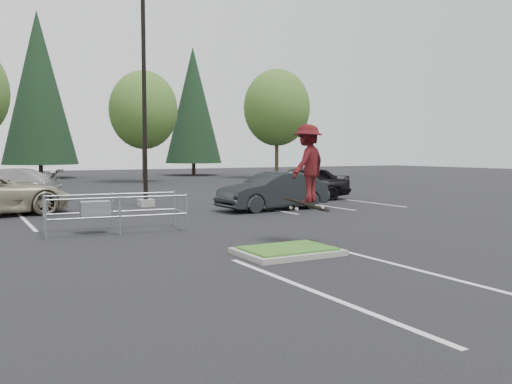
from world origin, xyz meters
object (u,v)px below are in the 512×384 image
car_r_black (301,183)px  car_far_silver (5,184)px  skateboarder (307,164)px  decid_c (143,113)px  light_pole (144,98)px  cart_corral (100,209)px  decid_d (277,110)px  car_r_charc (273,191)px  conif_c (193,105)px  conif_b (39,88)px

car_r_black → car_far_silver: size_ratio=0.91×
skateboarder → car_r_black: bearing=-150.2°
decid_c → car_r_black: decid_c is taller
car_r_black → car_far_silver: 14.05m
light_pole → cart_corral: size_ratio=2.55×
decid_d → car_r_black: bearing=-117.9°
decid_c → car_r_black: size_ratio=1.76×
car_r_charc → car_far_silver: car_far_silver is taller
light_pole → conif_c: (13.50, 27.50, 2.29)m
decid_c → cart_corral: 26.54m
conif_b → conif_c: conif_b is taller
decid_c → skateboarder: bearing=-99.4°
conif_c → car_r_black: 29.26m
cart_corral → car_r_charc: 8.05m
light_pole → decid_c: bearing=72.9°
cart_corral → car_far_silver: bearing=102.2°
conif_b → decid_d: bearing=-29.5°
car_r_charc → decid_d: bearing=144.3°
decid_c → decid_d: size_ratio=0.89×
decid_d → car_far_silver: size_ratio=1.80×
decid_c → conif_c: (8.01, 9.67, 1.59)m
decid_c → light_pole: bearing=-107.1°
conif_c → skateboarder: bearing=-108.4°
skateboarder → car_r_charc: skateboarder is taller
light_pole → decid_c: size_ratio=1.21×
conif_b → car_r_black: (8.00, -29.00, -7.04)m
light_pole → car_r_black: 8.40m
cart_corral → car_r_charc: size_ratio=0.87×
conif_c → car_r_charc: size_ratio=2.74×
decid_c → car_far_silver: decid_c is taller
conif_b → conif_c: (14.00, -1.00, -1.00)m
conif_c → car_r_charc: bearing=-106.8°
decid_c → skateboarder: (-4.79, -28.83, -3.26)m
decid_d → skateboarder: size_ratio=4.27×
light_pole → car_r_black: (7.50, -0.50, -3.75)m
decid_c → conif_b: size_ratio=0.58×
car_r_black → decid_d: bearing=164.8°
cart_corral → car_r_charc: (7.47, 2.99, 0.06)m
conif_c → light_pole: bearing=-116.1°
decid_d → car_r_charc: bearing=-121.3°
conif_c → conif_b: bearing=175.9°
light_pole → decid_c: (5.49, 17.83, 0.69)m
light_pole → car_r_charc: light_pole is taller
light_pole → conif_b: size_ratio=0.70×
conif_c → car_r_charc: conif_c is taller
conif_c → cart_corral: (-16.94, -34.24, -6.16)m
car_r_black → car_far_silver: car_r_black is taller
car_far_silver → light_pole: bearing=60.1°
decid_d → skateboarder: 34.02m
light_pole → skateboarder: size_ratio=4.58×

